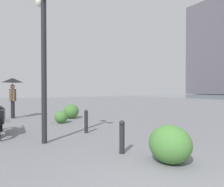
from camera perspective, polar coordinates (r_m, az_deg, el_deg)
building_highrise at (r=78.14m, az=27.36°, el=10.60°), size 15.16×14.84×28.99m
lamppost at (r=6.05m, az=-18.06°, el=12.83°), size 0.98×0.28×4.04m
pedestrian at (r=11.72m, az=-25.42°, el=1.73°), size 1.00×1.00×2.03m
bollard_near at (r=4.85m, az=2.73°, el=-11.50°), size 0.13×0.13×0.75m
bollard_mid at (r=7.11m, az=-7.06°, el=-7.38°), size 0.13×0.13×0.77m
shrub_low at (r=4.41m, az=15.50°, el=-13.10°), size 0.88×0.79×0.75m
shrub_round at (r=9.36m, az=-13.67°, el=-6.20°), size 0.63×0.56×0.53m
shrub_wide at (r=10.78m, az=-11.04°, el=-4.76°), size 0.83×0.75×0.71m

